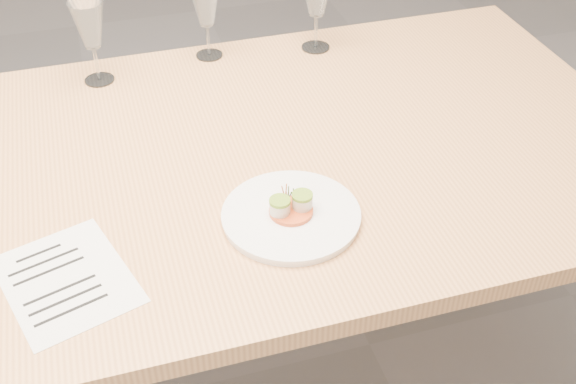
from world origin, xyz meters
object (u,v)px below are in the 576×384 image
object	(u,v)px
dinner_plate	(291,214)
wine_glass_1	(90,26)
dining_table	(93,205)
recipe_sheet	(66,280)
wine_glass_2	(206,6)

from	to	relation	value
dinner_plate	wine_glass_1	size ratio (longest dim) A/B	1.28
dining_table	dinner_plate	distance (m)	0.44
dining_table	wine_glass_1	distance (m)	0.45
dining_table	recipe_sheet	xyz separation A→B (m)	(-0.06, -0.28, 0.07)
dinner_plate	recipe_sheet	distance (m)	0.42
wine_glass_1	dining_table	bearing A→B (deg)	-98.71
dining_table	wine_glass_1	world-z (taller)	wine_glass_1
dining_table	wine_glass_1	size ratio (longest dim) A/B	11.79
dinner_plate	recipe_sheet	bearing A→B (deg)	-174.26
recipe_sheet	wine_glass_2	world-z (taller)	wine_glass_2
recipe_sheet	wine_glass_1	xyz separation A→B (m)	(0.12, 0.67, 0.14)
dining_table	wine_glass_2	distance (m)	0.59
dinner_plate	wine_glass_2	xyz separation A→B (m)	(-0.02, 0.67, 0.12)
dining_table	wine_glass_2	xyz separation A→B (m)	(0.34, 0.44, 0.20)
recipe_sheet	wine_glass_2	size ratio (longest dim) A/B	1.53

